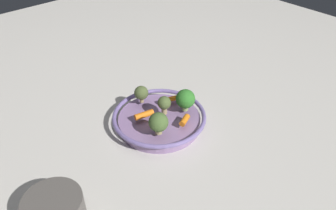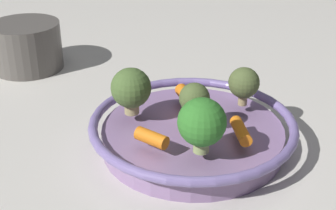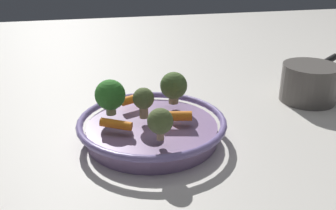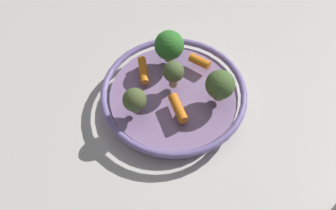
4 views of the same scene
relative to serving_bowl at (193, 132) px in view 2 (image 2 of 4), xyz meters
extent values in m
plane|color=beige|center=(0.00, 0.00, -0.02)|extent=(2.40, 2.40, 0.00)
cylinder|color=#8E709E|center=(0.00, 0.00, -0.01)|extent=(0.24, 0.24, 0.03)
torus|color=#7A67A6|center=(0.00, 0.00, 0.01)|extent=(0.27, 0.27, 0.01)
cylinder|color=orange|center=(-0.03, 0.08, 0.03)|extent=(0.04, 0.03, 0.02)
cylinder|color=orange|center=(-0.07, -0.03, 0.03)|extent=(0.06, 0.04, 0.02)
cylinder|color=orange|center=(0.04, -0.02, 0.03)|extent=(0.06, 0.03, 0.02)
cylinder|color=tan|center=(0.00, -0.08, 0.03)|extent=(0.01, 0.01, 0.01)
sphere|color=#4F5E32|center=(0.00, -0.08, 0.05)|extent=(0.04, 0.04, 0.04)
cylinder|color=tan|center=(0.05, 0.06, 0.03)|extent=(0.02, 0.02, 0.01)
sphere|color=#486330|center=(0.05, 0.06, 0.06)|extent=(0.05, 0.05, 0.05)
cylinder|color=#96AA66|center=(-0.07, 0.03, 0.03)|extent=(0.02, 0.02, 0.01)
sphere|color=#317729|center=(-0.07, 0.03, 0.06)|extent=(0.06, 0.06, 0.06)
cylinder|color=tan|center=(-0.01, 0.01, 0.03)|extent=(0.02, 0.02, 0.02)
sphere|color=#4D5F31|center=(-0.01, 0.01, 0.06)|extent=(0.04, 0.04, 0.04)
cylinder|color=#56514C|center=(0.38, 0.11, 0.02)|extent=(0.12, 0.12, 0.08)
camera|label=1|loc=(0.49, 0.59, 0.62)|focal=36.12mm
camera|label=2|loc=(-0.47, 0.31, 0.33)|focal=52.50mm
camera|label=3|loc=(-0.10, -0.63, 0.32)|focal=41.48mm
camera|label=4|loc=(0.41, -0.27, 0.69)|focal=48.50mm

